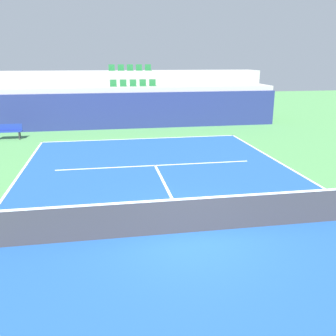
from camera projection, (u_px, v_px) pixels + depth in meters
ground_plane at (189, 233)px, 9.72m from camera, size 80.00×80.00×0.00m
court_surface at (189, 232)px, 9.72m from camera, size 11.00×24.00×0.01m
baseline_far at (142, 139)px, 21.00m from camera, size 11.00×0.10×0.00m
service_line_far at (155, 165)px, 15.76m from camera, size 8.26×0.10×0.00m
centre_service_line at (168, 191)px, 12.74m from camera, size 0.10×6.40×0.00m
back_wall at (136, 111)px, 23.90m from camera, size 18.91×0.30×2.29m
stands_tier_lower at (134, 106)px, 25.13m from camera, size 18.91×2.40×2.59m
stands_tier_upper at (131, 95)px, 27.26m from camera, size 18.91×2.40×3.53m
seating_row_lower at (133, 84)px, 24.81m from camera, size 3.08×0.44×0.44m
seating_row_upper at (130, 69)px, 26.81m from camera, size 3.08×0.44×0.44m
tennis_net at (189, 215)px, 9.58m from camera, size 11.08×0.08×1.07m
player_bench at (8, 130)px, 20.79m from camera, size 1.50×0.40×0.85m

